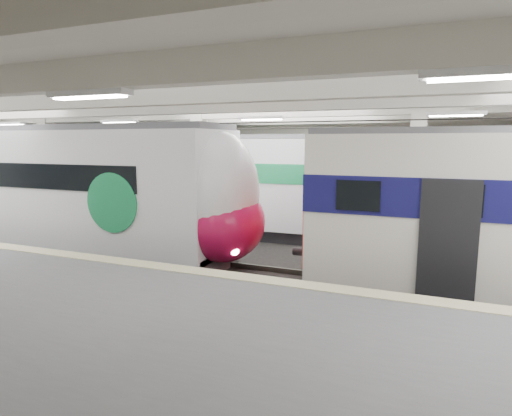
% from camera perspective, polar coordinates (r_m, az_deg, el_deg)
% --- Properties ---
extents(station_hall, '(36.00, 24.00, 5.75)m').
position_cam_1_polar(station_hall, '(11.45, -6.08, 4.26)').
color(station_hall, black).
rests_on(station_hall, ground).
extents(modern_emu, '(14.75, 3.04, 4.71)m').
position_cam_1_polar(modern_emu, '(16.47, -21.67, 1.82)').
color(modern_emu, white).
rests_on(modern_emu, ground).
extents(far_train, '(13.97, 3.17, 4.44)m').
position_cam_1_polar(far_train, '(20.83, -11.41, 3.56)').
color(far_train, white).
rests_on(far_train, ground).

